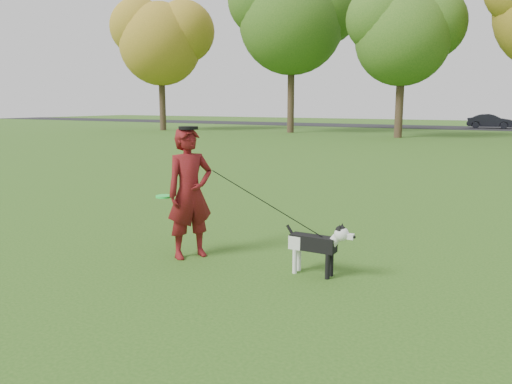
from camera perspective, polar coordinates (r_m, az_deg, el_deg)
The scene contains 7 objects.
ground at distance 6.88m, azimuth -2.04°, elevation -7.74°, with size 120.00×120.00×0.00m, color #285116.
road at distance 45.76m, azimuth 25.11°, elevation 6.59°, with size 120.00×7.00×0.02m, color black.
man at distance 6.86m, azimuth -7.56°, elevation -0.14°, with size 0.65×0.43×1.80m, color #5A120C.
dog at distance 6.20m, azimuth 7.15°, elevation -5.75°, with size 0.91×0.18×0.69m.
car_mid at distance 45.74m, azimuth 25.22°, elevation 7.33°, with size 1.24×3.56×1.17m, color black.
man_held_items at distance 6.28m, azimuth 1.26°, elevation -1.32°, with size 2.43×0.39×1.34m.
tree_row at distance 32.46m, azimuth 21.47°, elevation 18.89°, with size 51.74×8.86×12.01m.
Camera 1 is at (3.41, -5.59, 2.12)m, focal length 35.00 mm.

